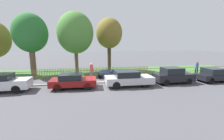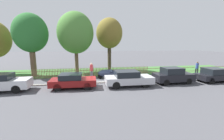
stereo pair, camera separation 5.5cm
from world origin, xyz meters
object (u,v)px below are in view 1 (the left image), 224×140
parked_car_red_compact (173,75)px  parked_car_white_van (214,75)px  tree_far_left (109,34)px  pedestrian_near_fence (92,70)px  parked_car_black_saloon (73,81)px  tree_mid_park (75,33)px  parked_car_navy_estate (128,78)px  pedestrian_by_lamp (197,67)px  parked_car_silver_hatchback (0,83)px  covered_motorcycle (107,73)px  tree_behind_motorcycle (30,34)px

parked_car_red_compact → parked_car_white_van: parked_car_red_compact is taller
tree_far_left → pedestrian_near_fence: (-2.75, -4.98, -4.23)m
parked_car_black_saloon → pedestrian_near_fence: size_ratio=2.26×
parked_car_white_van → tree_mid_park: size_ratio=0.48×
parked_car_navy_estate → parked_car_red_compact: 4.61m
parked_car_navy_estate → pedestrian_by_lamp: bearing=18.9°
parked_car_silver_hatchback → parked_car_black_saloon: 5.66m
parked_car_black_saloon → covered_motorcycle: 4.60m
covered_motorcycle → parked_car_navy_estate: bearing=-63.3°
tree_behind_motorcycle → tree_far_left: 9.86m
parked_car_navy_estate → tree_mid_park: 9.94m
parked_car_navy_estate → parked_car_red_compact: parked_car_red_compact is taller
covered_motorcycle → pedestrian_by_lamp: (11.14, 0.08, 0.32)m
parked_car_silver_hatchback → tree_far_left: size_ratio=0.59×
tree_mid_park → tree_behind_motorcycle: bearing=-168.3°
parked_car_black_saloon → parked_car_red_compact: size_ratio=1.03×
parked_car_black_saloon → parked_car_white_van: 14.07m
covered_motorcycle → tree_far_left: bearing=81.3°
parked_car_white_van → parked_car_black_saloon: bearing=177.9°
parked_car_red_compact → tree_behind_motorcycle: size_ratio=0.53×
parked_car_red_compact → tree_behind_motorcycle: (-14.65, 6.03, 4.22)m
parked_car_navy_estate → covered_motorcycle: size_ratio=2.09×
parked_car_red_compact → tree_behind_motorcycle: 16.40m
tree_mid_park → pedestrian_by_lamp: bearing=-15.3°
pedestrian_near_fence → parked_car_black_saloon: bearing=-57.7°
parked_car_white_van → tree_mid_park: 16.49m
parked_car_white_van → covered_motorcycle: (-10.62, 3.08, -0.07)m
parked_car_white_van → parked_car_navy_estate: bearing=179.1°
parked_car_silver_hatchback → tree_mid_park: (5.56, 7.24, 4.41)m
pedestrian_by_lamp → parked_car_navy_estate: bearing=-91.9°
parked_car_red_compact → covered_motorcycle: parked_car_red_compact is taller
parked_car_navy_estate → tree_far_left: (-0.45, 8.56, 4.48)m
parked_car_silver_hatchback → tree_behind_motorcycle: size_ratio=0.60×
tree_behind_motorcycle → pedestrian_near_fence: (6.85, -2.71, -4.00)m
pedestrian_by_lamp → tree_far_left: bearing=-138.2°
tree_behind_motorcycle → parked_car_navy_estate: bearing=-32.0°
tree_mid_park → pedestrian_by_lamp: 15.80m
parked_car_red_compact → covered_motorcycle: bearing=152.3°
tree_mid_park → parked_car_white_van: bearing=-26.9°
tree_far_left → pedestrian_near_fence: bearing=-118.9°
parked_car_black_saloon → parked_car_white_van: bearing=1.2°
tree_far_left → pedestrian_near_fence: size_ratio=4.24×
pedestrian_near_fence → pedestrian_by_lamp: size_ratio=1.05×
parked_car_silver_hatchback → parked_car_navy_estate: bearing=-2.3°
parked_car_navy_estate → parked_car_red_compact: (4.60, 0.26, 0.04)m
parked_car_silver_hatchback → pedestrian_by_lamp: 20.51m
tree_behind_motorcycle → pedestrian_by_lamp: tree_behind_motorcycle is taller
parked_car_red_compact → pedestrian_by_lamp: pedestrian_by_lamp is taller
parked_car_black_saloon → parked_car_red_compact: bearing=1.7°
pedestrian_near_fence → tree_mid_park: bearing=175.4°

